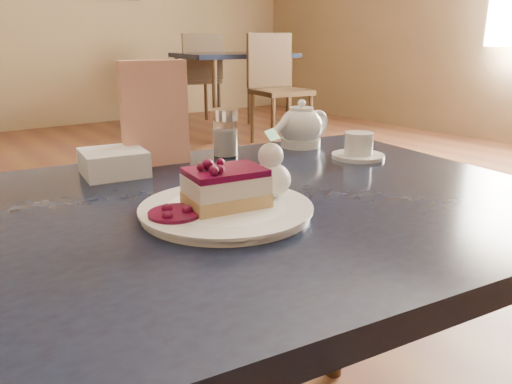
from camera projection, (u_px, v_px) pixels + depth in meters
main_table at (215, 249)px, 0.77m from camera, size 1.19×0.89×0.68m
dessert_plate at (226, 210)px, 0.71m from camera, size 0.24×0.24×0.01m
cheesecake_slice at (226, 188)px, 0.70m from camera, size 0.12×0.09×0.05m
whipped_cream at (270, 180)px, 0.74m from camera, size 0.06×0.06×0.05m
berry_sauce at (175, 214)px, 0.67m from camera, size 0.07×0.07×0.01m
tea_set at (312, 132)px, 1.11m from camera, size 0.17×0.26×0.10m
menu_card at (155, 114)px, 0.96m from camera, size 0.13×0.05×0.20m
sugar_shaker at (225, 132)px, 1.04m from camera, size 0.05×0.05×0.10m
napkin_stack at (114, 162)px, 0.91m from camera, size 0.12×0.12×0.05m
bg_table_far_right at (234, 126)px, 5.04m from camera, size 1.16×1.90×1.26m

